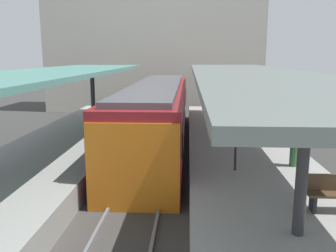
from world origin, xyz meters
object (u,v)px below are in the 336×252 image
object	(u,v)px
commuter_train	(157,115)
platform_sign	(237,120)
passenger_mid_platform	(295,140)
passenger_near_bench	(241,114)

from	to	relation	value
commuter_train	platform_sign	xyz separation A→B (m)	(3.05, -6.41, 0.90)
platform_sign	passenger_mid_platform	world-z (taller)	platform_sign
platform_sign	passenger_mid_platform	bearing A→B (deg)	15.59
platform_sign	passenger_near_bench	world-z (taller)	platform_sign
commuter_train	platform_sign	bearing A→B (deg)	-64.54
commuter_train	platform_sign	world-z (taller)	commuter_train
passenger_near_bench	passenger_mid_platform	world-z (taller)	passenger_near_bench
platform_sign	passenger_mid_platform	size ratio (longest dim) A/B	1.29
platform_sign	passenger_near_bench	bearing A→B (deg)	80.34
passenger_near_bench	commuter_train	bearing A→B (deg)	170.14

